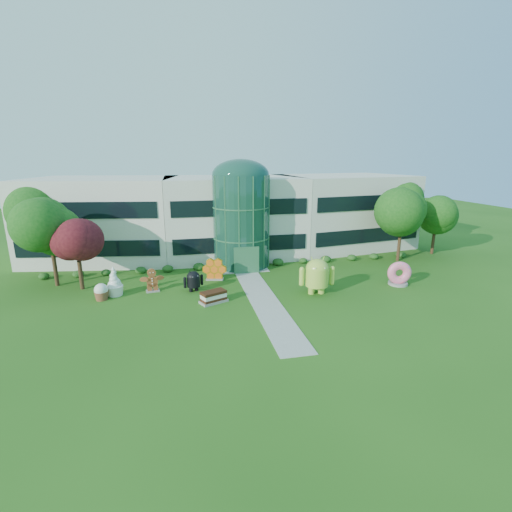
{
  "coord_description": "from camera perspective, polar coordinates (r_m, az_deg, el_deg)",
  "views": [
    {
      "loc": [
        -6.76,
        -26.91,
        11.62
      ],
      "look_at": [
        0.35,
        6.0,
        2.6
      ],
      "focal_mm": 26.0,
      "sensor_mm": 36.0,
      "label": 1
    }
  ],
  "objects": [
    {
      "name": "trees_backdrop",
      "position": [
        41.15,
        -2.54,
        4.6
      ],
      "size": [
        52.0,
        8.0,
        8.4
      ],
      "primitive_type": null,
      "color": "#144C13",
      "rests_on": "ground"
    },
    {
      "name": "tree_red",
      "position": [
        36.53,
        -25.64,
        -0.16
      ],
      "size": [
        4.0,
        4.0,
        6.0
      ],
      "primitive_type": null,
      "color": "#3F0C14",
      "rests_on": "ground"
    },
    {
      "name": "froyo",
      "position": [
        34.16,
        -20.98,
        -3.64
      ],
      "size": [
        1.94,
        1.94,
        2.58
      ],
      "primitive_type": null,
      "rotation": [
        0.0,
        0.0,
        0.36
      ],
      "color": "white",
      "rests_on": "ground"
    },
    {
      "name": "android_black",
      "position": [
        33.42,
        -9.61,
        -3.59
      ],
      "size": [
        2.22,
        1.82,
        2.17
      ],
      "primitive_type": null,
      "rotation": [
        0.0,
        0.0,
        0.32
      ],
      "color": "black",
      "rests_on": "ground"
    },
    {
      "name": "android_green",
      "position": [
        32.59,
        9.37,
        -2.66
      ],
      "size": [
        3.49,
        2.54,
        3.69
      ],
      "primitive_type": null,
      "rotation": [
        0.0,
        0.0,
        -0.12
      ],
      "color": "#A8CB41",
      "rests_on": "ground"
    },
    {
      "name": "cupcake",
      "position": [
        33.71,
        -22.71,
        -5.08
      ],
      "size": [
        1.58,
        1.58,
        1.44
      ],
      "primitive_type": null,
      "rotation": [
        0.0,
        0.0,
        -0.41
      ],
      "color": "white",
      "rests_on": "ground"
    },
    {
      "name": "donut",
      "position": [
        37.09,
        21.13,
        -2.44
      ],
      "size": [
        2.42,
        1.63,
        2.3
      ],
      "primitive_type": null,
      "rotation": [
        0.0,
        0.0,
        -0.28
      ],
      "color": "#FE6089",
      "rests_on": "ground"
    },
    {
      "name": "honeycomb",
      "position": [
        36.29,
        -6.39,
        -2.17
      ],
      "size": [
        2.6,
        1.4,
        1.94
      ],
      "primitive_type": null,
      "rotation": [
        0.0,
        0.0,
        -0.22
      ],
      "color": "orange",
      "rests_on": "ground"
    },
    {
      "name": "ice_cream_sandwich",
      "position": [
        30.85,
        -6.55,
        -6.24
      ],
      "size": [
        2.5,
        1.93,
        1.0
      ],
      "primitive_type": null,
      "rotation": [
        0.0,
        0.0,
        0.42
      ],
      "color": "#32170B",
      "rests_on": "ground"
    },
    {
      "name": "walkway",
      "position": [
        31.87,
        0.91,
        -6.35
      ],
      "size": [
        2.4,
        20.0,
        0.04
      ],
      "primitive_type": "cube",
      "color": "#9E9E93",
      "rests_on": "ground"
    },
    {
      "name": "gingerbread",
      "position": [
        34.18,
        -15.7,
        -3.57
      ],
      "size": [
        2.41,
        1.22,
        2.13
      ],
      "primitive_type": null,
      "rotation": [
        0.0,
        0.0,
        0.15
      ],
      "color": "brown",
      "rests_on": "ground"
    },
    {
      "name": "atrium",
      "position": [
        40.06,
        -2.31,
        5.33
      ],
      "size": [
        6.0,
        6.0,
        9.8
      ],
      "primitive_type": "cylinder",
      "color": "#194738",
      "rests_on": "ground"
    },
    {
      "name": "building",
      "position": [
        45.95,
        -3.61,
        6.24
      ],
      "size": [
        46.0,
        15.0,
        9.3
      ],
      "primitive_type": null,
      "color": "beige",
      "rests_on": "ground"
    },
    {
      "name": "ground",
      "position": [
        30.08,
        1.78,
        -7.73
      ],
      "size": [
        140.0,
        140.0,
        0.0
      ],
      "primitive_type": "plane",
      "color": "#215114",
      "rests_on": "ground"
    }
  ]
}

